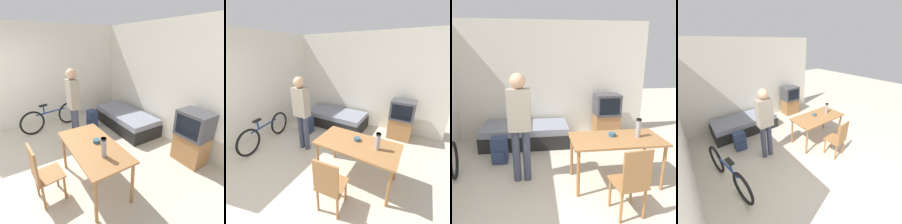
# 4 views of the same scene
# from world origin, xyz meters

# --- Properties ---
(ground_plane) EXTENTS (20.00, 20.00, 0.00)m
(ground_plane) POSITION_xyz_m (0.00, 0.00, 0.00)
(ground_plane) COLOR beige
(wall_back) EXTENTS (4.99, 0.06, 2.70)m
(wall_back) POSITION_xyz_m (0.00, 3.65, 1.35)
(wall_back) COLOR silver
(wall_back) RESTS_ON ground_plane
(wall_left) EXTENTS (0.06, 4.62, 2.70)m
(wall_left) POSITION_xyz_m (-2.03, 1.81, 1.35)
(wall_left) COLOR silver
(wall_left) RESTS_ON ground_plane
(daybed) EXTENTS (1.91, 0.88, 0.45)m
(daybed) POSITION_xyz_m (-0.44, 3.10, 0.22)
(daybed) COLOR black
(daybed) RESTS_ON ground_plane
(tv) EXTENTS (0.58, 0.45, 1.06)m
(tv) POSITION_xyz_m (1.46, 3.27, 0.55)
(tv) COLOR #9E6B3D
(tv) RESTS_ON ground_plane
(dining_table) EXTENTS (1.39, 0.70, 0.75)m
(dining_table) POSITION_xyz_m (1.00, 1.40, 0.66)
(dining_table) COLOR #9E6B3D
(dining_table) RESTS_ON ground_plane
(wooden_chair) EXTENTS (0.43, 0.43, 0.95)m
(wooden_chair) POSITION_xyz_m (0.93, 0.63, 0.53)
(wooden_chair) COLOR #9E6B3D
(wooden_chair) RESTS_ON ground_plane
(bicycle) EXTENTS (0.37, 1.63, 0.73)m
(bicycle) POSITION_xyz_m (-1.44, 1.34, 0.33)
(bicycle) COLOR black
(bicycle) RESTS_ON ground_plane
(person_standing) EXTENTS (0.34, 0.23, 1.72)m
(person_standing) POSITION_xyz_m (-0.44, 1.65, 1.01)
(person_standing) COLOR #3D4256
(person_standing) RESTS_ON ground_plane
(thermos_flask) EXTENTS (0.08, 0.08, 0.29)m
(thermos_flask) POSITION_xyz_m (1.34, 1.41, 0.91)
(thermos_flask) COLOR #99999E
(thermos_flask) RESTS_ON dining_table
(mate_bowl) EXTENTS (0.11, 0.11, 0.06)m
(mate_bowl) POSITION_xyz_m (0.97, 1.49, 0.78)
(mate_bowl) COLOR #335670
(mate_bowl) RESTS_ON dining_table
(backpack) EXTENTS (0.28, 0.25, 0.50)m
(backpack) POSITION_xyz_m (-0.89, 2.29, 0.25)
(backpack) COLOR navy
(backpack) RESTS_ON ground_plane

